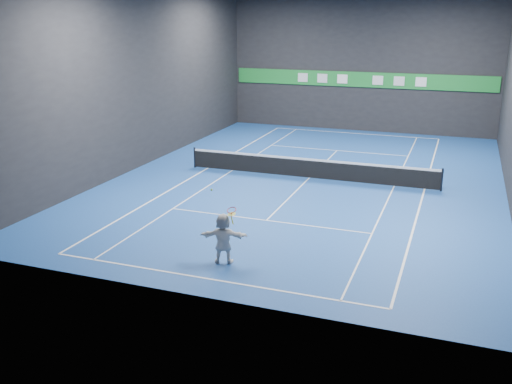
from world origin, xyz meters
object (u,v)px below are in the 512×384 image
(tennis_net, at_px, (309,168))
(tennis_racket, at_px, (232,212))
(player, at_px, (223,238))
(tennis_ball, at_px, (212,190))

(tennis_net, bearing_deg, tennis_racket, -88.53)
(player, height_order, tennis_racket, tennis_racket)
(tennis_net, height_order, tennis_racket, tennis_racket)
(player, height_order, tennis_net, player)
(tennis_ball, relative_size, tennis_net, 0.01)
(player, xyz_separation_m, tennis_racket, (0.28, 0.05, 0.92))
(tennis_net, relative_size, tennis_racket, 21.82)
(tennis_racket, bearing_deg, player, -170.41)
(player, relative_size, tennis_net, 0.13)
(player, distance_m, tennis_net, 10.61)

